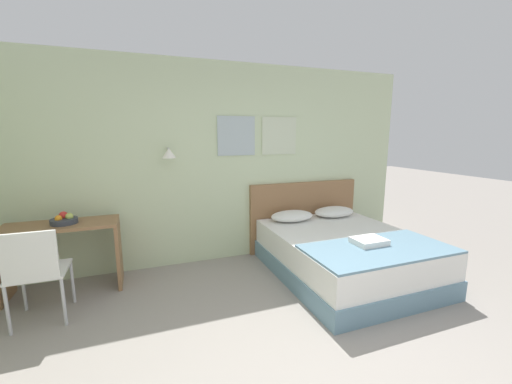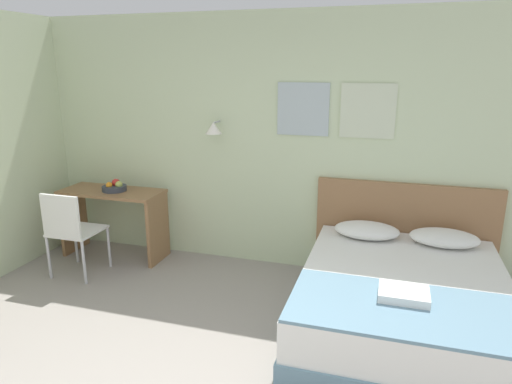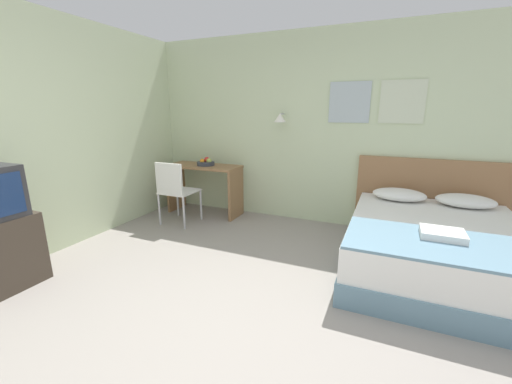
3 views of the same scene
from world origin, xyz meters
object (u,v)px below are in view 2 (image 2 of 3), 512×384
pillow_left (367,230)px  desk_chair (70,227)px  headboard (404,233)px  folded_towel_near_foot (404,294)px  fruit_bowl (115,187)px  desk (113,211)px  throw_blanket (406,309)px  bed (402,305)px  pillow_right (444,238)px

pillow_left → desk_chair: 2.96m
headboard → pillow_left: 0.45m
folded_towel_near_foot → fruit_bowl: bearing=159.2°
desk → desk_chair: (-0.09, -0.62, 0.01)m
headboard → desk_chair: headboard is taller
throw_blanket → desk: (-3.14, 1.31, -0.00)m
bed → pillow_right: 0.89m
desk → throw_blanket: bearing=-22.6°
pillow_left → folded_towel_near_foot: (0.33, -1.18, -0.02)m
bed → pillow_right: (0.35, 0.75, 0.34)m
pillow_left → desk_chair: bearing=-167.7°
bed → folded_towel_near_foot: 0.54m
pillow_left → pillow_right: size_ratio=1.00×
folded_towel_near_foot → desk: bearing=159.5°
desk → folded_towel_near_foot: bearing=-20.5°
pillow_right → fruit_bowl: size_ratio=2.29×
throw_blanket → fruit_bowl: (-3.10, 1.31, 0.28)m
fruit_bowl → folded_towel_near_foot: bearing=-20.8°
folded_towel_near_foot → pillow_left: bearing=105.6°
headboard → pillow_right: size_ratio=2.84×
desk_chair → fruit_bowl: size_ratio=3.40×
pillow_right → desk: 3.49m
throw_blanket → desk_chair: (-3.23, 0.69, 0.00)m
folded_towel_near_foot → fruit_bowl: 3.31m
desk_chair → fruit_bowl: 0.69m
pillow_right → desk: size_ratio=0.53×
fruit_bowl → bed: bearing=-13.4°
pillow_right → fruit_bowl: fruit_bowl is taller
desk → headboard: bearing=5.3°
desk_chair → folded_towel_near_foot: bearing=-9.7°
pillow_left → desk: size_ratio=0.53×
folded_towel_near_foot → desk: size_ratio=0.30×
pillow_right → desk_chair: bearing=-170.0°
bed → desk_chair: size_ratio=2.18×
headboard → desk_chair: bearing=-164.4°
throw_blanket → folded_towel_near_foot: size_ratio=4.58×
bed → headboard: headboard is taller
bed → fruit_bowl: size_ratio=7.42×
throw_blanket → folded_towel_near_foot: (-0.02, 0.14, 0.04)m
pillow_right → throw_blanket: bearing=-104.7°
pillow_right → folded_towel_near_foot: (-0.36, -1.18, -0.02)m
throw_blanket → desk: desk is taller
folded_towel_near_foot → bed: bearing=87.9°
pillow_right → fruit_bowl: 3.45m
bed → fruit_bowl: 3.23m
headboard → fruit_bowl: bearing=-174.7°
bed → desk: bearing=166.9°
headboard → pillow_left: headboard is taller
headboard → desk: (-3.14, -0.29, 0.02)m
pillow_right → bed: bearing=-114.9°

